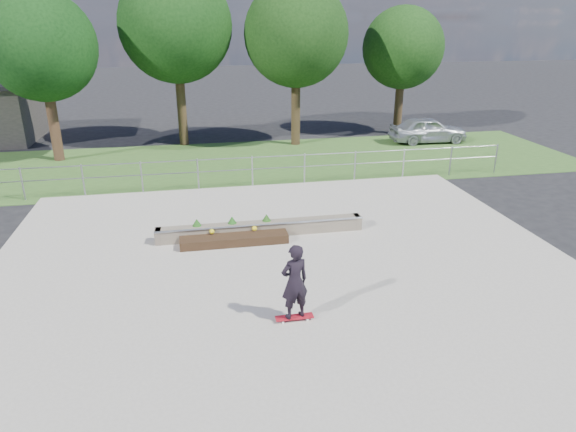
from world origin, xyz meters
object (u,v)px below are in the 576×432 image
object	(u,v)px
planter_bed	(233,233)
skateboarder	(295,282)
parked_car	(428,130)
grind_ledge	(261,229)

from	to	relation	value
planter_bed	skateboarder	xyz separation A→B (m)	(0.87, -4.47, 0.71)
planter_bed	skateboarder	bearing A→B (deg)	-79.01
skateboarder	parked_car	bearing A→B (deg)	56.27
planter_bed	skateboarder	size ratio (longest dim) A/B	1.74
grind_ledge	planter_bed	distance (m)	0.83
grind_ledge	planter_bed	bearing A→B (deg)	-172.64
skateboarder	grind_ledge	bearing A→B (deg)	90.61
planter_bed	parked_car	bearing A→B (deg)	44.03
grind_ledge	planter_bed	world-z (taller)	planter_bed
grind_ledge	skateboarder	size ratio (longest dim) A/B	3.48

